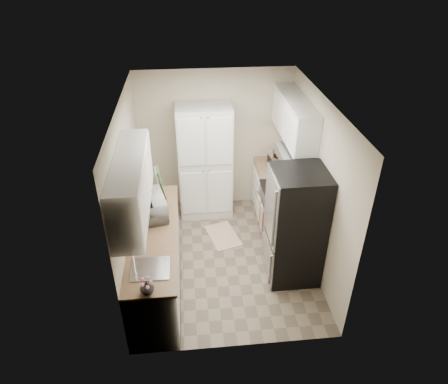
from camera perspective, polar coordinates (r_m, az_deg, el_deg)
The scene contains 16 objects.
ground at distance 6.28m, azimuth 0.08°, elevation -9.39°, with size 3.20×3.20×0.00m, color #7A6B56.
room_shell at distance 5.34m, azimuth -0.09°, elevation 3.73°, with size 2.64×3.24×2.52m.
pantry_cabinet at distance 6.79m, azimuth -2.72°, elevation 4.27°, with size 0.90×0.55×2.00m, color silver.
base_cabinet_left at distance 5.68m, azimuth -9.60°, elevation -9.45°, with size 0.60×2.30×0.88m, color silver.
countertop_left at distance 5.39m, azimuth -10.04°, elevation -5.77°, with size 0.63×2.33×0.04m, color #846647.
base_cabinet_right at distance 7.11m, azimuth 7.07°, elevation 0.22°, with size 0.60×0.80×0.88m, color silver.
countertop_right at distance 6.88m, azimuth 7.32°, elevation 3.48°, with size 0.63×0.83×0.04m, color #846647.
electric_range at distance 6.44m, azimuth 8.40°, elevation -3.24°, with size 0.71×0.78×1.13m.
refrigerator at distance 5.59m, azimuth 10.18°, elevation -4.84°, with size 0.70×0.72×1.70m, color #B7B7BC.
microwave at distance 5.58m, azimuth -10.33°, elevation -2.01°, with size 0.58×0.39×0.32m, color #B7B7BC.
wine_bottle at distance 6.08m, azimuth -10.53°, elevation 0.88°, with size 0.07×0.07×0.29m, color black.
flower_vase at distance 4.50m, azimuth -10.96°, elevation -13.25°, with size 0.15×0.15×0.16m, color white.
cutting_board at distance 6.21m, azimuth -9.14°, elevation 1.95°, with size 0.02×0.27×0.34m, color #48883D.
toaster_oven at distance 6.79m, azimuth 7.86°, elevation 4.27°, with size 0.30×0.37×0.22m, color silver.
fruit_basket at distance 6.73m, azimuth 8.13°, elevation 5.56°, with size 0.27×0.27×0.11m, color orange, non-canonical shape.
kitchen_mat at distance 6.71m, azimuth -0.15°, elevation -6.23°, with size 0.44×0.70×0.01m, color beige.
Camera 1 is at (-0.48, -4.69, 4.16)m, focal length 32.00 mm.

